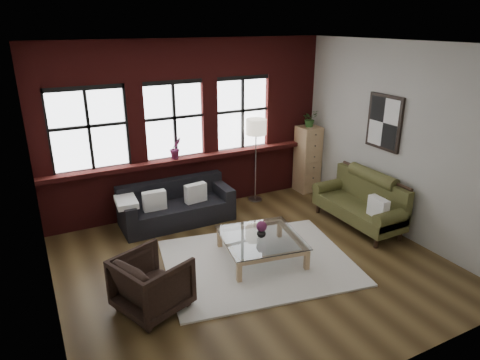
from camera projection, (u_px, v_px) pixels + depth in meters
name	position (u px, v px, depth m)	size (l,w,h in m)	color
floor	(252.00, 264.00, 6.51)	(5.50, 5.50, 0.00)	#433018
ceiling	(255.00, 44.00, 5.39)	(5.50, 5.50, 0.00)	white
wall_back	(189.00, 127.00, 8.03)	(5.50, 5.50, 0.00)	#ABA89F
wall_front	(387.00, 241.00, 3.87)	(5.50, 5.50, 0.00)	#ABA89F
wall_left	(38.00, 200.00, 4.76)	(5.00, 5.00, 0.00)	#ABA89F
wall_right	(397.00, 140.00, 7.13)	(5.00, 5.00, 0.00)	#ABA89F
brick_backwall	(190.00, 128.00, 7.98)	(5.50, 0.12, 3.20)	#531413
sill_ledge	(193.00, 158.00, 8.10)	(5.50, 0.30, 0.08)	#531413
window_left	(89.00, 130.00, 7.16)	(1.38, 0.10, 1.50)	black
window_mid	(174.00, 121.00, 7.81)	(1.38, 0.10, 1.50)	black
window_right	(242.00, 114.00, 8.41)	(1.38, 0.10, 1.50)	black
wall_poster	(384.00, 122.00, 7.28)	(0.05, 0.74, 0.94)	black
shag_rug	(258.00, 262.00, 6.54)	(2.77, 2.17, 0.03)	silver
dark_sofa	(177.00, 204.00, 7.74)	(2.01, 0.81, 0.73)	black
pillow_a	(154.00, 201.00, 7.40)	(0.40, 0.14, 0.34)	white
pillow_b	(196.00, 193.00, 7.73)	(0.40, 0.14, 0.34)	white
vintage_settee	(358.00, 201.00, 7.57)	(0.80, 1.79, 0.95)	#484821
pillow_settee	(378.00, 208.00, 7.04)	(0.14, 0.38, 0.34)	white
armchair	(152.00, 283.00, 5.38)	(0.80, 0.82, 0.75)	black
coffee_table	(261.00, 248.00, 6.59)	(1.16, 1.16, 0.39)	tan
vase	(261.00, 233.00, 6.50)	(0.14, 0.14, 0.15)	#B2B2B2
flowers	(262.00, 226.00, 6.46)	(0.16, 0.16, 0.16)	#6B244C
drawer_chest	(307.00, 159.00, 9.11)	(0.43, 0.43, 1.41)	tan
potted_plant_top	(310.00, 119.00, 8.80)	(0.31, 0.27, 0.34)	#2D5923
floor_lamp	(256.00, 157.00, 8.53)	(0.40, 0.40, 1.84)	#A5A5A8
sill_plant	(176.00, 148.00, 7.84)	(0.22, 0.18, 0.40)	#6B244C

